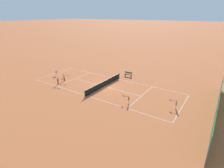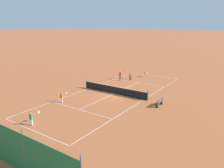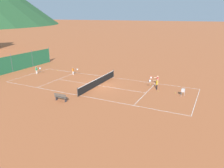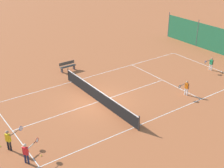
{
  "view_description": "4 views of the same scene",
  "coord_description": "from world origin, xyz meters",
  "views": [
    {
      "loc": [
        20.62,
        15.13,
        10.71
      ],
      "look_at": [
        -0.02,
        1.47,
        0.74
      ],
      "focal_mm": 28.0,
      "sensor_mm": 36.0,
      "label": 1
    },
    {
      "loc": [
        -14.43,
        21.6,
        8.42
      ],
      "look_at": [
        -0.03,
        0.52,
        1.37
      ],
      "focal_mm": 35.0,
      "sensor_mm": 36.0,
      "label": 2
    },
    {
      "loc": [
        -23.14,
        -13.3,
        8.69
      ],
      "look_at": [
        -0.54,
        -2.25,
        0.66
      ],
      "focal_mm": 35.0,
      "sensor_mm": 36.0,
      "label": 3
    },
    {
      "loc": [
        16.73,
        -10.73,
        11.03
      ],
      "look_at": [
        0.31,
        0.99,
        1.27
      ],
      "focal_mm": 50.0,
      "sensor_mm": 36.0,
      "label": 4
    }
  ],
  "objects": [
    {
      "name": "ball_hopper",
      "position": [
        0.67,
        -10.41,
        0.66
      ],
      "size": [
        0.36,
        0.36,
        0.89
      ],
      "color": "#B7B7BC",
      "rests_on": "ground"
    },
    {
      "name": "tennis_ball_mid_court",
      "position": [
        1.43,
        -9.5,
        0.03
      ],
      "size": [
        0.07,
        0.07,
        0.07
      ],
      "primitive_type": "sphere",
      "color": "#CCE033",
      "rests_on": "ground"
    },
    {
      "name": "player_far_baseline",
      "position": [
        0.94,
        11.3,
        0.69
      ],
      "size": [
        0.4,
        1.02,
        1.19
      ],
      "color": "white",
      "rests_on": "ground"
    },
    {
      "name": "player_near_baseline",
      "position": [
        2.95,
        5.93,
        0.68
      ],
      "size": [
        0.39,
        1.02,
        1.16
      ],
      "color": "white",
      "rests_on": "ground"
    },
    {
      "name": "tennis_net",
      "position": [
        0.0,
        0.0,
        0.5
      ],
      "size": [
        9.18,
        0.08,
        1.06
      ],
      "color": "#2D2D2D",
      "rests_on": "ground"
    },
    {
      "name": "player_far_service",
      "position": [
        1.78,
        -7.12,
        0.76
      ],
      "size": [
        0.45,
        1.1,
        1.3
      ],
      "color": "black",
      "rests_on": "ground"
    },
    {
      "name": "ground_plane",
      "position": [
        0.0,
        0.0,
        0.0
      ],
      "size": [
        600.0,
        600.0,
        0.0
      ],
      "primitive_type": "plane",
      "color": "#B25B33"
    },
    {
      "name": "tennis_ball_alley_left",
      "position": [
        3.87,
        9.77,
        0.03
      ],
      "size": [
        0.07,
        0.07,
        0.07
      ],
      "primitive_type": "sphere",
      "color": "#CCE033",
      "rests_on": "ground"
    },
    {
      "name": "player_near_service",
      "position": [
        3.41,
        -6.75,
        0.73
      ],
      "size": [
        0.53,
        1.05,
        1.25
      ],
      "color": "#23284C",
      "rests_on": "ground"
    },
    {
      "name": "court_line_markings",
      "position": [
        0.0,
        0.0,
        0.0
      ],
      "size": [
        8.25,
        23.85,
        0.01
      ],
      "color": "white",
      "rests_on": "ground"
    },
    {
      "name": "windscreen_fence_far",
      "position": [
        -0.0,
        15.5,
        1.31
      ],
      "size": [
        17.28,
        0.08,
        2.9
      ],
      "color": "#236B42",
      "rests_on": "ground"
    },
    {
      "name": "tennis_ball_near_corner",
      "position": [
        3.31,
        -5.95,
        0.03
      ],
      "size": [
        0.07,
        0.07,
        0.07
      ],
      "primitive_type": "sphere",
      "color": "#CCE033",
      "rests_on": "ground"
    },
    {
      "name": "tennis_ball_service_box",
      "position": [
        1.17,
        -7.51,
        0.03
      ],
      "size": [
        0.07,
        0.07,
        0.07
      ],
      "primitive_type": "sphere",
      "color": "#CCE033",
      "rests_on": "ground"
    },
    {
      "name": "courtside_bench",
      "position": [
        -6.34,
        0.88,
        0.45
      ],
      "size": [
        0.36,
        1.5,
        0.84
      ],
      "color": "#51473D",
      "rests_on": "ground"
    }
  ]
}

